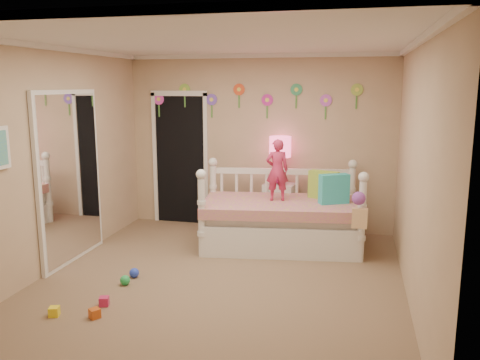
% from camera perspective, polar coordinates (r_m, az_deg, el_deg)
% --- Properties ---
extents(floor, '(4.00, 4.50, 0.01)m').
position_cam_1_polar(floor, '(5.60, -2.46, -11.73)').
color(floor, '#7F684C').
rests_on(floor, ground).
extents(ceiling, '(4.00, 4.50, 0.01)m').
position_cam_1_polar(ceiling, '(5.18, -2.71, 15.85)').
color(ceiling, white).
rests_on(ceiling, floor).
extents(back_wall, '(4.00, 0.01, 2.60)m').
position_cam_1_polar(back_wall, '(7.40, 2.19, 4.29)').
color(back_wall, tan).
rests_on(back_wall, floor).
extents(left_wall, '(0.01, 4.50, 2.60)m').
position_cam_1_polar(left_wall, '(6.09, -21.01, 2.13)').
color(left_wall, tan).
rests_on(left_wall, floor).
extents(right_wall, '(0.01, 4.50, 2.60)m').
position_cam_1_polar(right_wall, '(5.07, 19.71, 0.59)').
color(right_wall, tan).
rests_on(right_wall, floor).
extents(crown_molding, '(4.00, 4.50, 0.06)m').
position_cam_1_polar(crown_molding, '(5.18, -2.70, 15.52)').
color(crown_molding, white).
rests_on(crown_molding, ceiling).
extents(daybed, '(2.24, 1.41, 1.14)m').
position_cam_1_polar(daybed, '(6.62, 4.77, -2.96)').
color(daybed, white).
rests_on(daybed, floor).
extents(pillow_turquoise, '(0.40, 0.30, 0.39)m').
position_cam_1_polar(pillow_turquoise, '(6.52, 10.82, -1.02)').
color(pillow_turquoise, '#25BAA0').
rests_on(pillow_turquoise, daybed).
extents(pillow_lime, '(0.43, 0.28, 0.38)m').
position_cam_1_polar(pillow_lime, '(6.77, 9.64, -0.57)').
color(pillow_lime, '#A3D340').
rests_on(pillow_lime, daybed).
extents(child, '(0.34, 0.27, 0.83)m').
position_cam_1_polar(child, '(6.55, 4.32, 1.15)').
color(child, '#CA2D5B').
rests_on(child, daybed).
extents(nightstand, '(0.48, 0.39, 0.73)m').
position_cam_1_polar(nightstand, '(7.34, 4.56, -3.23)').
color(nightstand, white).
rests_on(nightstand, floor).
extents(table_lamp, '(0.32, 0.32, 0.70)m').
position_cam_1_polar(table_lamp, '(7.18, 4.66, 3.18)').
color(table_lamp, '#D11B7B').
rests_on(table_lamp, nightstand).
extents(closet_doorway, '(0.90, 0.04, 2.07)m').
position_cam_1_polar(closet_doorway, '(7.76, -6.94, 2.55)').
color(closet_doorway, black).
rests_on(closet_doorway, back_wall).
extents(flower_decals, '(3.40, 0.02, 0.50)m').
position_cam_1_polar(flower_decals, '(7.36, 1.52, 9.25)').
color(flower_decals, '#B2668C').
rests_on(flower_decals, back_wall).
extents(mirror_closet, '(0.07, 1.30, 2.10)m').
position_cam_1_polar(mirror_closet, '(6.35, -19.05, 0.31)').
color(mirror_closet, white).
rests_on(mirror_closet, left_wall).
extents(hanging_bag, '(0.20, 0.16, 0.36)m').
position_cam_1_polar(hanging_bag, '(5.98, 13.50, -3.52)').
color(hanging_bag, beige).
rests_on(hanging_bag, daybed).
extents(toy_scatter, '(0.91, 1.36, 0.11)m').
position_cam_1_polar(toy_scatter, '(5.44, -15.83, -12.22)').
color(toy_scatter, '#996666').
rests_on(toy_scatter, floor).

